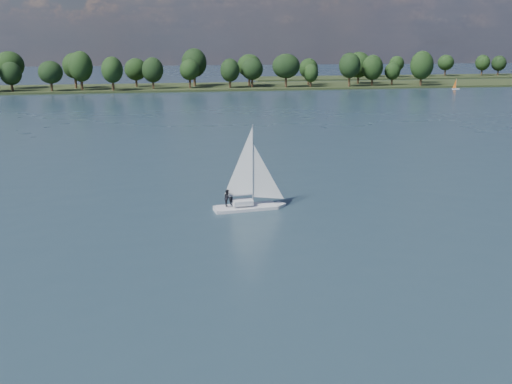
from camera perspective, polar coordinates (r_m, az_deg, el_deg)
ground at (r=127.69m, az=-9.11°, el=6.38°), size 700.00×700.00×0.00m
far_shore at (r=239.04m, az=-10.25°, el=10.15°), size 660.00×40.00×1.50m
far_shore_back at (r=330.73m, az=19.00°, el=10.81°), size 220.00×30.00×1.40m
sailboat at (r=63.15m, az=-0.99°, el=0.66°), size 7.75×2.88×9.96m
dinghy_orange at (r=245.07m, az=19.37°, el=9.93°), size 2.89×1.22×4.55m
treeline at (r=234.86m, az=-14.76°, el=11.82°), size 562.29×73.47×18.03m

